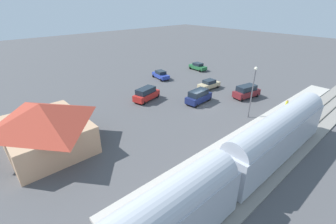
% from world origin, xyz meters
% --- Properties ---
extents(ground_plane, '(200.00, 200.00, 0.00)m').
position_xyz_m(ground_plane, '(0.00, 0.00, 0.00)').
color(ground_plane, '#4C4C4F').
extents(railway_track, '(4.80, 70.00, 0.30)m').
position_xyz_m(railway_track, '(-14.00, 0.00, 0.09)').
color(railway_track, gray).
rests_on(railway_track, ground).
extents(platform, '(3.20, 46.00, 0.30)m').
position_xyz_m(platform, '(-10.00, 0.00, 0.15)').
color(platform, '#B7B2A8').
rests_on(platform, ground).
extents(station_building, '(10.70, 8.78, 5.45)m').
position_xyz_m(station_building, '(4.00, 22.00, 2.84)').
color(station_building, tan).
rests_on(station_building, ground).
extents(pedestrian_on_platform, '(0.36, 0.36, 1.71)m').
position_xyz_m(pedestrian_on_platform, '(-10.04, -7.43, 1.28)').
color(pedestrian_on_platform, brown).
rests_on(pedestrian_on_platform, platform).
extents(sedan_tan, '(2.12, 4.61, 1.74)m').
position_xyz_m(sedan_tan, '(4.32, -7.15, 0.88)').
color(sedan_tan, '#C6B284').
rests_on(sedan_tan, ground).
extents(sedan_blue, '(4.76, 2.87, 1.74)m').
position_xyz_m(sedan_blue, '(15.27, -4.43, 0.88)').
color(sedan_blue, '#283D9E').
rests_on(sedan_blue, ground).
extents(suv_navy, '(2.41, 5.06, 2.22)m').
position_xyz_m(suv_navy, '(1.15, -0.48, 1.15)').
color(suv_navy, navy).
rests_on(suv_navy, ground).
extents(suv_maroon, '(2.83, 5.18, 2.22)m').
position_xyz_m(suv_maroon, '(-2.89, -8.28, 1.15)').
color(suv_maroon, maroon).
rests_on(suv_maroon, ground).
extents(suv_red, '(3.08, 5.23, 2.22)m').
position_xyz_m(suv_red, '(7.71, 5.22, 1.15)').
color(suv_red, red).
rests_on(suv_red, ground).
extents(sedan_green, '(4.62, 2.52, 1.74)m').
position_xyz_m(sedan_green, '(14.53, -15.57, 0.88)').
color(sedan_green, '#236638').
rests_on(sedan_green, ground).
extents(light_pole_near_platform, '(0.44, 0.44, 7.40)m').
position_xyz_m(light_pole_near_platform, '(-7.20, -1.80, 4.69)').
color(light_pole_near_platform, '#515156').
rests_on(light_pole_near_platform, ground).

